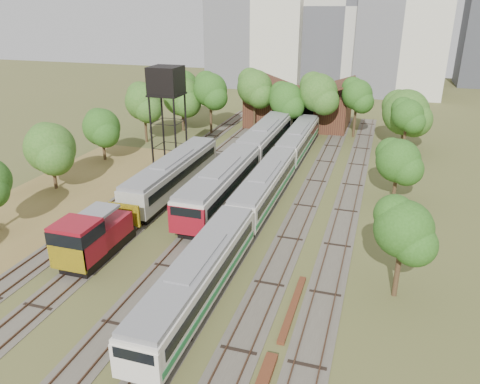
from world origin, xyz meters
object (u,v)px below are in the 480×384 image
(railcar_red_set, at_px, (247,159))
(shunter_locomotive, at_px, (91,238))
(railcar_green_set, at_px, (265,186))
(water_tower, at_px, (166,84))

(railcar_red_set, xyz_separation_m, shunter_locomotive, (-6.00, -21.75, -0.19))
(railcar_green_set, bearing_deg, railcar_red_set, 120.13)
(railcar_red_set, relative_size, water_tower, 2.84)
(railcar_green_set, distance_m, water_tower, 17.07)
(railcar_red_set, height_order, water_tower, water_tower)
(railcar_red_set, bearing_deg, railcar_green_set, -59.87)
(railcar_red_set, bearing_deg, shunter_locomotive, -105.42)
(shunter_locomotive, bearing_deg, railcar_green_set, 56.07)
(water_tower, bearing_deg, shunter_locomotive, -81.02)
(railcar_green_set, xyz_separation_m, water_tower, (-13.36, 6.42, 8.46))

